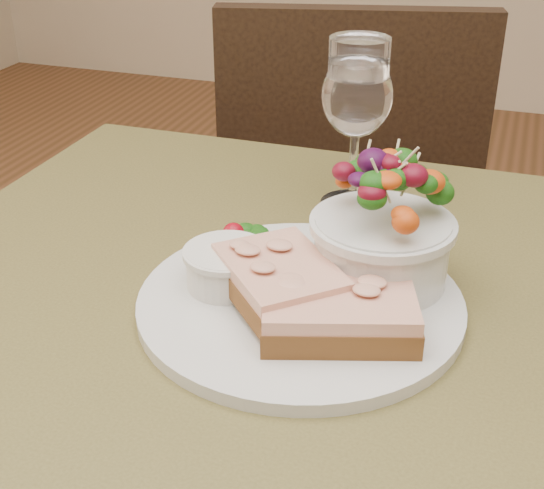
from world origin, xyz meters
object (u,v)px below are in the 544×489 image
(chair_far, at_px, (341,298))
(ramekin, at_px, (227,266))
(sandwich_back, at_px, (280,279))
(sandwich_front, at_px, (338,309))
(salad_bowl, at_px, (383,222))
(dinner_plate, at_px, (300,303))
(cafe_table, at_px, (282,411))
(wine_glass, at_px, (357,100))

(chair_far, height_order, ramekin, chair_far)
(chair_far, distance_m, sandwich_back, 0.90)
(sandwich_back, distance_m, ramekin, 0.06)
(sandwich_front, xyz_separation_m, ramekin, (-0.11, 0.03, 0.00))
(chair_far, relative_size, salad_bowl, 7.09)
(salad_bowl, bearing_deg, dinner_plate, -138.72)
(cafe_table, distance_m, sandwich_front, 0.14)
(dinner_plate, distance_m, salad_bowl, 0.10)
(salad_bowl, bearing_deg, wine_glass, 110.99)
(salad_bowl, bearing_deg, cafe_table, -132.37)
(salad_bowl, distance_m, wine_glass, 0.19)
(chair_far, distance_m, wine_glass, 0.78)
(sandwich_back, relative_size, ramekin, 1.95)
(dinner_plate, relative_size, ramekin, 3.97)
(sandwich_back, distance_m, wine_glass, 0.25)
(chair_far, bearing_deg, wine_glass, 89.60)
(dinner_plate, bearing_deg, sandwich_front, -38.43)
(chair_far, relative_size, sandwich_front, 6.09)
(ramekin, bearing_deg, cafe_table, -20.13)
(salad_bowl, bearing_deg, sandwich_back, -138.25)
(sandwich_front, distance_m, ramekin, 0.12)
(dinner_plate, bearing_deg, salad_bowl, 41.28)
(chair_far, xyz_separation_m, salad_bowl, (0.18, -0.68, 0.53))
(sandwich_back, bearing_deg, sandwich_front, 28.42)
(cafe_table, xyz_separation_m, salad_bowl, (0.07, 0.07, 0.17))
(sandwich_front, height_order, salad_bowl, salad_bowl)
(sandwich_back, bearing_deg, dinner_plate, 90.89)
(chair_far, bearing_deg, sandwich_back, 84.86)
(cafe_table, xyz_separation_m, sandwich_back, (-0.01, 0.01, 0.14))
(chair_far, xyz_separation_m, wine_glass, (0.12, -0.51, 0.58))
(chair_far, xyz_separation_m, sandwich_front, (0.17, -0.76, 0.49))
(sandwich_back, xyz_separation_m, salad_bowl, (0.07, 0.07, 0.04))
(ramekin, distance_m, wine_glass, 0.25)
(cafe_table, bearing_deg, wine_glass, 89.31)
(cafe_table, height_order, sandwich_back, sandwich_back)
(dinner_plate, xyz_separation_m, salad_bowl, (0.06, 0.05, 0.07))
(dinner_plate, height_order, wine_glass, wine_glass)
(wine_glass, bearing_deg, sandwich_back, -92.15)
(cafe_table, bearing_deg, sandwich_back, 124.46)
(dinner_plate, relative_size, sandwich_back, 2.04)
(dinner_plate, bearing_deg, cafe_table, -111.31)
(cafe_table, distance_m, salad_bowl, 0.20)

